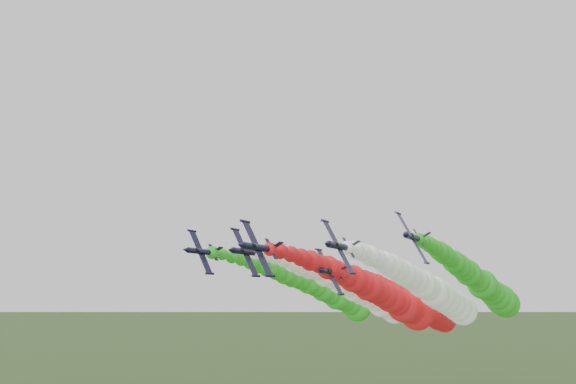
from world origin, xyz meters
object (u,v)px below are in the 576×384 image
jet_inner_left (362,293)px  jet_outer_left (325,292)px  jet_inner_right (434,292)px  jet_lead (387,297)px  jet_outer_right (484,286)px  jet_trail (419,306)px

jet_inner_left → jet_outer_left: size_ratio=0.99×
jet_inner_right → jet_lead: bearing=-146.4°
jet_inner_right → jet_outer_right: size_ratio=1.00×
jet_outer_left → jet_outer_right: jet_outer_right is taller
jet_inner_left → jet_outer_right: jet_outer_right is taller
jet_lead → jet_outer_left: 27.34m
jet_inner_right → jet_outer_right: bearing=46.3°
jet_outer_left → jet_outer_right: (42.84, 2.19, 1.33)m
jet_inner_left → jet_outer_right: bearing=13.7°
jet_outer_right → jet_lead: bearing=-139.3°
jet_lead → jet_outer_right: size_ratio=1.01×
jet_inner_right → jet_trail: 19.98m
jet_lead → jet_inner_right: 11.84m
jet_lead → jet_outer_right: bearing=40.7°
jet_inner_right → jet_outer_right: jet_outer_right is taller
jet_inner_left → jet_outer_left: jet_outer_left is taller
jet_outer_left → jet_trail: (24.27, 9.18, -3.93)m
jet_lead → jet_inner_right: bearing=33.6°
jet_lead → jet_inner_right: size_ratio=1.01×
jet_inner_right → jet_outer_left: (-32.52, 8.62, 0.17)m
jet_inner_right → jet_outer_left: 33.65m
jet_outer_right → jet_outer_left: bearing=-177.1°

